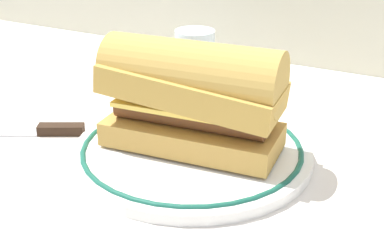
{
  "coord_description": "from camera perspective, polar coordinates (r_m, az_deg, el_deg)",
  "views": [
    {
      "loc": [
        0.26,
        -0.49,
        0.28
      ],
      "look_at": [
        0.02,
        -0.02,
        0.04
      ],
      "focal_mm": 50.18,
      "sensor_mm": 36.0,
      "label": 1
    }
  ],
  "objects": [
    {
      "name": "ground_plane",
      "position": [
        0.62,
        -0.6,
        -2.83
      ],
      "size": [
        1.5,
        1.5,
        0.0
      ],
      "primitive_type": "plane",
      "color": "silver"
    },
    {
      "name": "plate",
      "position": [
        0.6,
        0.0,
        -3.26
      ],
      "size": [
        0.26,
        0.26,
        0.01
      ],
      "color": "white",
      "rests_on": "ground_plane"
    },
    {
      "name": "sausage_sandwich",
      "position": [
        0.57,
        0.0,
        2.83
      ],
      "size": [
        0.2,
        0.1,
        0.12
      ],
      "rotation": [
        0.0,
        0.0,
        0.09
      ],
      "color": "#C39345",
      "rests_on": "plate"
    },
    {
      "name": "drinking_glass",
      "position": [
        0.78,
        0.29,
        6.0
      ],
      "size": [
        0.06,
        0.06,
        0.09
      ],
      "color": "silver",
      "rests_on": "ground_plane"
    },
    {
      "name": "butter_knife",
      "position": [
        0.68,
        -16.88,
        -1.08
      ],
      "size": [
        0.15,
        0.09,
        0.01
      ],
      "color": "silver",
      "rests_on": "ground_plane"
    }
  ]
}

